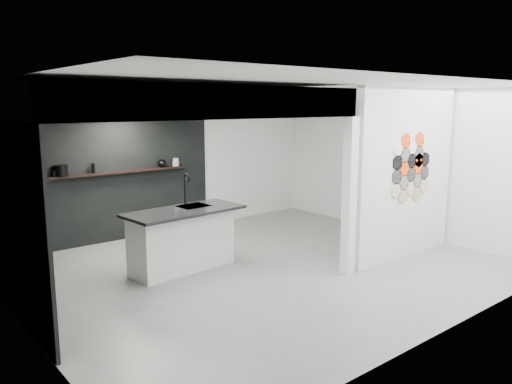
% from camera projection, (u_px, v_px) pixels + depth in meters
% --- Properties ---
extents(floor, '(7.00, 6.00, 0.01)m').
position_uv_depth(floor, '(263.00, 268.00, 7.82)').
color(floor, slate).
extents(partition_panel, '(2.45, 0.15, 2.80)m').
position_uv_depth(partition_panel, '(406.00, 173.00, 8.21)').
color(partition_panel, silver).
rests_on(partition_panel, floor).
extents(bay_clad_back, '(4.40, 0.04, 2.35)m').
position_uv_depth(bay_clad_back, '(104.00, 179.00, 9.07)').
color(bay_clad_back, black).
rests_on(bay_clad_back, floor).
extents(bulkhead, '(4.40, 4.00, 0.40)m').
position_uv_depth(bulkhead, '(152.00, 102.00, 7.33)').
color(bulkhead, silver).
rests_on(bulkhead, corner_column).
extents(corner_column, '(0.16, 0.16, 2.35)m').
position_uv_depth(corner_column, '(349.00, 197.00, 7.37)').
color(corner_column, silver).
rests_on(corner_column, floor).
extents(fascia_beam, '(4.40, 0.16, 0.40)m').
position_uv_depth(fascia_beam, '(230.00, 102.00, 5.87)').
color(fascia_beam, silver).
rests_on(fascia_beam, corner_column).
extents(wall_basin, '(0.40, 0.60, 0.12)m').
position_uv_depth(wall_basin, '(25.00, 239.00, 6.26)').
color(wall_basin, silver).
rests_on(wall_basin, bay_clad_left).
extents(display_shelf, '(3.00, 0.15, 0.04)m').
position_uv_depth(display_shelf, '(111.00, 173.00, 9.03)').
color(display_shelf, black).
rests_on(display_shelf, bay_clad_back).
extents(kitchen_island, '(1.86, 0.93, 1.46)m').
position_uv_depth(kitchen_island, '(182.00, 238.00, 7.65)').
color(kitchen_island, silver).
rests_on(kitchen_island, floor).
extents(stockpot, '(0.28, 0.28, 0.19)m').
position_uv_depth(stockpot, '(61.00, 171.00, 8.46)').
color(stockpot, black).
rests_on(stockpot, display_shelf).
extents(kettle, '(0.23, 0.23, 0.15)m').
position_uv_depth(kettle, '(162.00, 163.00, 9.67)').
color(kettle, black).
rests_on(kettle, display_shelf).
extents(glass_bowl, '(0.14, 0.14, 0.09)m').
position_uv_depth(glass_bowl, '(176.00, 164.00, 9.86)').
color(glass_bowl, gray).
rests_on(glass_bowl, display_shelf).
extents(glass_vase, '(0.14, 0.14, 0.16)m').
position_uv_depth(glass_vase, '(176.00, 162.00, 9.85)').
color(glass_vase, gray).
rests_on(glass_vase, display_shelf).
extents(bottle_dark, '(0.07, 0.07, 0.17)m').
position_uv_depth(bottle_dark, '(93.00, 168.00, 8.81)').
color(bottle_dark, black).
rests_on(bottle_dark, display_shelf).
extents(utensil_cup, '(0.09, 0.09, 0.10)m').
position_uv_depth(utensil_cup, '(54.00, 174.00, 8.39)').
color(utensil_cup, black).
rests_on(utensil_cup, display_shelf).
extents(hex_tile_cluster, '(1.04, 0.02, 1.16)m').
position_uv_depth(hex_tile_cluster, '(412.00, 167.00, 8.14)').
color(hex_tile_cluster, beige).
rests_on(hex_tile_cluster, partition_panel).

